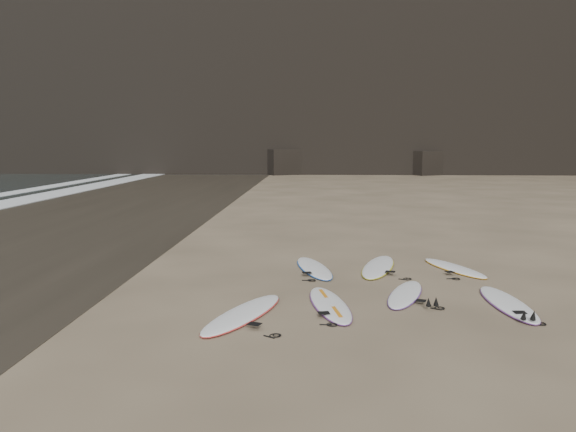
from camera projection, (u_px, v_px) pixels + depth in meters
name	position (u px, v px, depth m)	size (l,w,h in m)	color
ground	(451.00, 303.00, 11.11)	(240.00, 240.00, 0.00)	#897559
wet_sand	(47.00, 225.00, 21.59)	(12.00, 200.00, 0.01)	#383026
surfboard_0	(243.00, 313.00, 10.25)	(0.66, 2.74, 0.10)	white
surfboard_1	(330.00, 304.00, 10.86)	(0.61, 2.55, 0.09)	white
surfboard_2	(405.00, 294.00, 11.61)	(0.56, 2.33, 0.08)	white
surfboard_3	(508.00, 303.00, 10.92)	(0.62, 2.58, 0.09)	white
surfboard_5	(314.00, 268.00, 14.01)	(0.63, 2.61, 0.09)	white
surfboard_6	(378.00, 266.00, 14.14)	(0.67, 2.78, 0.10)	white
surfboard_7	(454.00, 268.00, 14.02)	(0.57, 2.40, 0.09)	white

